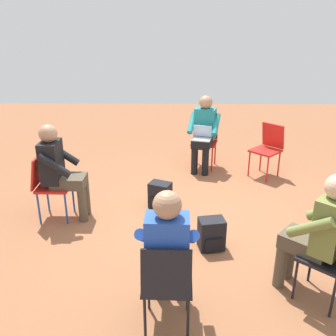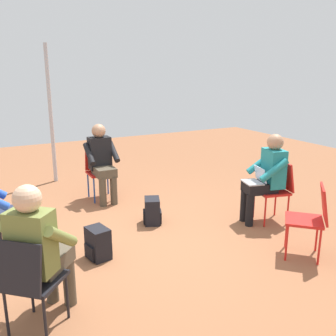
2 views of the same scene
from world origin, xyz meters
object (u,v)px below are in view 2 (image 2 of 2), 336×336
at_px(chair_southeast, 29,279).
at_px(backpack_near_laptop_user, 98,245).
at_px(person_in_black, 102,159).
at_px(chair_northeast, 311,216).
at_px(person_in_olive, 39,246).
at_px(backpack_by_empty_chair, 152,212).
at_px(person_with_laptop, 266,174).
at_px(chair_north, 277,187).
at_px(chair_west, 99,168).

relative_size(chair_southeast, backpack_near_laptop_user, 2.36).
height_order(person_in_black, backpack_near_laptop_user, person_in_black).
height_order(chair_northeast, person_in_olive, person_in_olive).
xyz_separation_m(person_in_olive, backpack_by_empty_chair, (-1.45, 1.70, -0.54)).
bearing_deg(chair_southeast, backpack_near_laptop_user, 90.89).
height_order(person_in_olive, backpack_by_empty_chair, person_in_olive).
distance_m(chair_northeast, person_with_laptop, 1.07).
height_order(chair_northeast, chair_north, same).
xyz_separation_m(chair_north, backpack_by_empty_chair, (-0.72, -1.57, -0.34)).
height_order(chair_west, chair_southeast, same).
bearing_deg(chair_southeast, chair_north, 56.17).
bearing_deg(person_with_laptop, person_in_olive, 118.63).
bearing_deg(person_in_black, person_with_laptop, 132.19).
distance_m(person_in_olive, backpack_near_laptop_user, 1.25).
bearing_deg(backpack_by_empty_chair, person_in_olive, -49.53).
relative_size(chair_north, person_in_olive, 0.69).
bearing_deg(backpack_by_empty_chair, chair_north, 65.42).
bearing_deg(chair_northeast, person_in_olive, 129.92).
distance_m(person_in_black, person_in_olive, 3.03).
distance_m(chair_north, backpack_near_laptop_user, 2.56).
relative_size(backpack_near_laptop_user, backpack_by_empty_chair, 1.00).
xyz_separation_m(chair_northeast, person_in_olive, (-0.24, -2.86, 0.20)).
xyz_separation_m(chair_north, backpack_near_laptop_user, (-0.12, -2.54, -0.34)).
xyz_separation_m(person_with_laptop, person_in_black, (-1.90, -1.70, 0.00)).
height_order(chair_west, chair_northeast, same).
height_order(person_in_olive, backpack_near_laptop_user, person_in_olive).
bearing_deg(chair_north, backpack_near_laptop_user, 101.99).
distance_m(person_with_laptop, person_in_olive, 3.21).
bearing_deg(person_with_laptop, person_in_black, 56.45).
relative_size(chair_northeast, backpack_near_laptop_user, 2.36).
xyz_separation_m(chair_west, chair_northeast, (3.09, 1.45, 0.00)).
relative_size(chair_north, backpack_near_laptop_user, 2.36).
bearing_deg(backpack_near_laptop_user, chair_southeast, -41.07).
relative_size(chair_northeast, backpack_by_empty_chair, 2.36).
distance_m(person_in_olive, backpack_by_empty_chair, 2.30).
bearing_deg(chair_southeast, person_with_laptop, 57.57).
xyz_separation_m(backpack_near_laptop_user, backpack_by_empty_chair, (-0.60, 0.97, 0.00)).
xyz_separation_m(person_in_olive, backpack_near_laptop_user, (-0.85, 0.74, -0.54)).
height_order(chair_west, backpack_near_laptop_user, chair_west).
height_order(chair_southeast, backpack_by_empty_chair, chair_southeast).
height_order(chair_northeast, backpack_by_empty_chair, chair_northeast).
distance_m(chair_southeast, person_in_black, 3.20).
xyz_separation_m(person_in_black, person_in_olive, (2.68, -1.41, 0.00)).
distance_m(chair_north, backpack_by_empty_chair, 1.76).
bearing_deg(backpack_near_laptop_user, backpack_by_empty_chair, 121.98).
height_order(person_with_laptop, backpack_by_empty_chair, person_with_laptop).
relative_size(chair_west, person_in_black, 0.69).
distance_m(chair_north, person_with_laptop, 0.26).
height_order(chair_northeast, backpack_near_laptop_user, chair_northeast).
bearing_deg(backpack_near_laptop_user, person_in_olive, -40.94).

